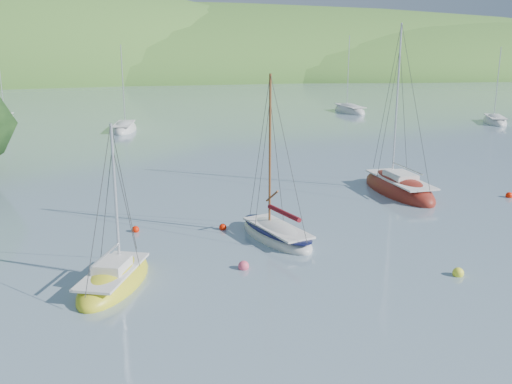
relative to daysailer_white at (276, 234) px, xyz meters
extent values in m
plane|color=slate|center=(1.14, -6.73, -0.21)|extent=(700.00, 700.00, 0.00)
ellipsoid|color=#2E6A28|center=(1.14, 163.27, -0.21)|extent=(440.00, 110.00, 44.00)
ellipsoid|color=#2E6A28|center=(91.14, 153.27, -0.21)|extent=(240.00, 100.00, 34.00)
ellipsoid|color=silver|center=(0.00, 0.01, -0.11)|extent=(3.68, 6.05, 1.39)
cube|color=silver|center=(0.03, -0.10, 0.40)|extent=(2.80, 4.70, 0.10)
cylinder|color=brown|center=(-0.20, 0.66, 4.15)|extent=(0.12, 0.12, 7.59)
ellipsoid|color=#0C0F33|center=(0.00, 0.01, 0.30)|extent=(3.62, 5.99, 0.24)
cylinder|color=maroon|center=(0.20, -0.65, 1.31)|extent=(1.04, 2.68, 0.24)
ellipsoid|color=maroon|center=(10.15, 7.14, -0.05)|extent=(3.06, 8.04, 2.19)
cube|color=silver|center=(10.16, 6.99, 0.72)|extent=(2.29, 6.27, 0.10)
cylinder|color=silver|center=(10.11, 8.10, 5.64)|extent=(0.12, 0.12, 9.92)
cube|color=silver|center=(10.16, 6.99, 0.96)|extent=(1.58, 2.28, 0.42)
cylinder|color=silver|center=(10.19, 6.19, 1.63)|extent=(0.25, 3.81, 0.09)
ellipsoid|color=yellow|center=(-7.88, -4.12, -0.10)|extent=(3.98, 5.80, 1.47)
cube|color=silver|center=(-7.92, -4.22, 0.43)|extent=(3.04, 4.50, 0.10)
cylinder|color=silver|center=(-7.64, -3.52, 3.36)|extent=(0.12, 0.12, 5.93)
cube|color=silver|center=(-7.92, -4.22, 0.67)|extent=(1.64, 1.83, 0.42)
cylinder|color=silver|center=(-8.12, -4.72, 1.34)|extent=(1.04, 2.44, 0.09)
ellipsoid|color=silver|center=(-7.69, 39.13, -0.07)|extent=(3.46, 7.46, 1.96)
cube|color=silver|center=(-7.71, 38.99, 0.63)|extent=(2.62, 5.81, 0.10)
cylinder|color=silver|center=(-7.58, 39.99, 4.90)|extent=(0.12, 0.12, 8.63)
ellipsoid|color=silver|center=(23.66, 50.47, -0.05)|extent=(3.26, 8.23, 2.20)
cube|color=silver|center=(23.67, 50.31, 0.72)|extent=(2.44, 6.41, 0.10)
cylinder|color=silver|center=(23.61, 51.44, 5.54)|extent=(0.12, 0.12, 9.71)
ellipsoid|color=silver|center=(-22.90, 51.72, -0.09)|extent=(2.58, 6.13, 1.63)
cube|color=silver|center=(-22.91, 51.60, 0.50)|extent=(1.94, 4.78, 0.10)
cylinder|color=silver|center=(-22.85, 52.43, 4.04)|extent=(0.12, 0.12, 7.18)
ellipsoid|color=silver|center=(37.04, 35.93, -0.07)|extent=(5.04, 7.36, 1.90)
cube|color=silver|center=(36.99, 35.80, 0.60)|extent=(3.85, 5.71, 0.10)
cylinder|color=silver|center=(37.38, 36.69, 4.74)|extent=(0.12, 0.12, 8.36)
sphere|color=#FCFD31|center=(6.36, -6.28, -0.09)|extent=(0.48, 0.48, 0.48)
sphere|color=#EB4C6B|center=(-2.40, -3.58, -0.09)|extent=(0.48, 0.48, 0.48)
sphere|color=red|center=(16.53, 4.49, -0.09)|extent=(0.44, 0.44, 0.44)
sphere|color=red|center=(-6.95, 2.58, -0.09)|extent=(0.38, 0.38, 0.38)
sphere|color=red|center=(-2.42, 1.98, -0.09)|extent=(0.39, 0.39, 0.39)
camera|label=1|loc=(-6.84, -26.43, 9.36)|focal=40.00mm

